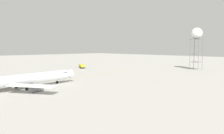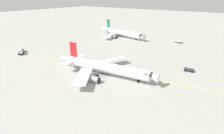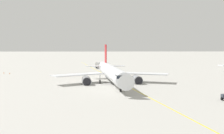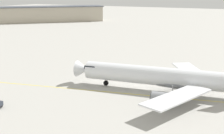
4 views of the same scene
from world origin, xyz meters
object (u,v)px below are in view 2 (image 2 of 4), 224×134
Objects in this scene: fuel_tanker_truck at (21,50)px; baggage_truck_truck at (189,70)px; pushback_tug_truck at (179,42)px; airliner_main at (105,68)px; airliner_secondary at (122,33)px.

baggage_truck_truck is at bearing -130.49° from fuel_tanker_truck.
fuel_tanker_truck is at bearing 74.91° from pushback_tug_truck.
airliner_secondary is (31.98, -59.89, -0.02)m from airliner_main.
airliner_main reaches higher than pushback_tug_truck.
baggage_truck_truck is at bearing 137.00° from pushback_tug_truck.
pushback_tug_truck is (-6.40, -67.02, -2.11)m from airliner_main.
fuel_tanker_truck is 2.26× the size of baggage_truck_truck.
airliner_main is at bearing 35.53° from baggage_truck_truck.
pushback_tug_truck is at bearing 21.73° from airliner_secondary.
pushback_tug_truck is (-38.37, -7.13, -2.09)m from airliner_secondary.
airliner_secondary is at bearing -77.01° from fuel_tanker_truck.
baggage_truck_truck is 48.10m from pushback_tug_truck.
airliner_secondary is 4.47× the size of fuel_tanker_truck.
airliner_secondary is 66.87m from fuel_tanker_truck.
pushback_tug_truck is (-58.55, -70.86, -0.78)m from fuel_tanker_truck.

